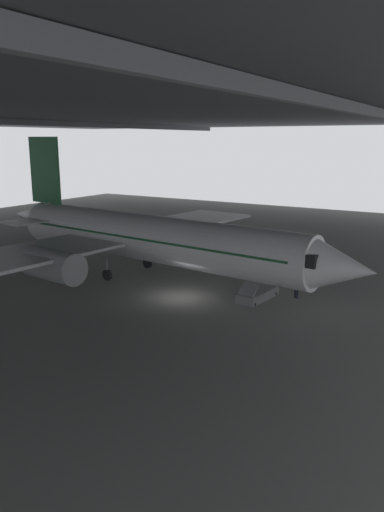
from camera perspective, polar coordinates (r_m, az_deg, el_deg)
The scene contains 5 objects.
ground_plane at distance 38.33m, azimuth -1.09°, elevation -4.73°, with size 110.00×110.00×0.00m, color gray.
hangar_structure at distance 45.41m, azimuth -16.68°, elevation 16.51°, with size 121.00×99.00×15.46m.
airplane_main at distance 42.97m, azimuth -5.30°, elevation 2.11°, with size 37.82×39.00×12.09m.
boarding_stairs at distance 37.99m, azimuth 7.59°, elevation -3.83°, with size 4.45×1.90×4.79m.
crew_worker_by_stairs at distance 38.60m, azimuth 11.94°, elevation -3.47°, with size 0.28×0.54×1.61m.
Camera 1 is at (-30.79, -19.54, 11.81)m, focal length 34.83 mm.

